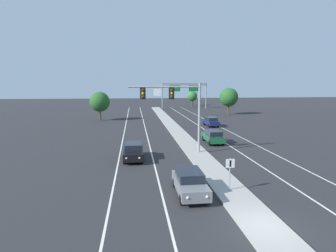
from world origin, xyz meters
The scene contains 16 objects.
ground_plane centered at (0.00, 0.00, 0.00)m, with size 260.00×260.00×0.00m, color #28282B.
median_island centered at (0.00, 18.00, 0.07)m, with size 2.40×110.00×0.15m, color #9E9B93.
lane_stripe_oncoming_center centered at (-4.70, 25.00, 0.00)m, with size 0.14×100.00×0.01m, color silver.
lane_stripe_receding_center centered at (4.70, 25.00, 0.00)m, with size 0.14×100.00×0.01m, color silver.
edge_stripe_left centered at (-8.00, 25.00, 0.00)m, with size 0.14×100.00×0.01m, color silver.
edge_stripe_right centered at (8.00, 25.00, 0.00)m, with size 0.14×100.00×0.01m, color silver.
overhead_signal_mast centered at (-2.10, 15.70, 5.34)m, with size 7.37×0.44×7.20m.
median_sign_post centered at (-0.12, 4.94, 1.59)m, with size 0.60×0.10×2.20m.
car_oncoming_grey centered at (-2.86, 4.87, 0.82)m, with size 1.83×4.47×1.58m.
car_oncoming_black centered at (-6.56, 14.06, 0.82)m, with size 1.90×4.50×1.58m.
car_receding_green centered at (3.19, 20.56, 0.82)m, with size 1.88×4.50×1.58m.
car_receding_navy centered at (6.70, 34.13, 0.82)m, with size 1.90×4.50×1.58m.
highway_sign_gantry centered at (8.20, 68.77, 6.16)m, with size 13.28×0.42×7.50m.
tree_far_right_c centered at (12.79, 79.53, 3.16)m, with size 3.35×3.35×4.85m.
tree_far_right_a centered at (15.78, 51.70, 4.10)m, with size 4.34×4.34×6.28m.
tree_far_left_c centered at (-13.19, 44.18, 3.72)m, with size 3.94×3.94×5.70m.
Camera 1 is at (-6.41, -12.60, 7.27)m, focal length 30.05 mm.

